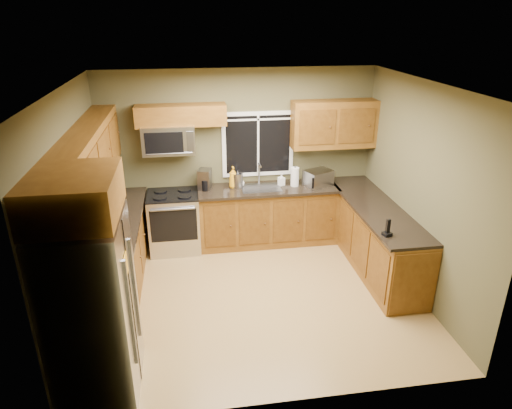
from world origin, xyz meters
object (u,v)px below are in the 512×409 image
object	(u,v)px
kettle	(238,180)
soap_bottle_c	(241,182)
range	(175,221)
cordless_phone	(387,231)
refrigerator	(92,309)
toaster_oven	(318,178)
soap_bottle_a	(233,177)
microwave	(169,139)
coffee_maker	(205,180)
paper_towel_roll	(295,177)
soap_bottle_b	(281,179)

from	to	relation	value
kettle	soap_bottle_c	distance (m)	0.08
range	kettle	xyz separation A→B (m)	(1.00, 0.08, 0.60)
cordless_phone	refrigerator	bearing A→B (deg)	-163.99
toaster_oven	soap_bottle_a	size ratio (longest dim) A/B	1.45
microwave	kettle	bearing A→B (deg)	-3.11
coffee_maker	soap_bottle_a	distance (m)	0.43
paper_towel_roll	soap_bottle_c	xyz separation A→B (m)	(-0.83, 0.09, -0.07)
range	refrigerator	bearing A→B (deg)	-103.97
microwave	soap_bottle_b	size ratio (longest dim) A/B	3.94
kettle	soap_bottle_c	xyz separation A→B (m)	(0.05, 0.04, -0.05)
microwave	soap_bottle_c	bearing A→B (deg)	-0.79
coffee_maker	range	bearing A→B (deg)	-168.40
kettle	soap_bottle_b	xyz separation A→B (m)	(0.68, -0.00, -0.03)
soap_bottle_a	soap_bottle_b	bearing A→B (deg)	-1.32
soap_bottle_b	toaster_oven	bearing A→B (deg)	-10.77
soap_bottle_b	refrigerator	bearing A→B (deg)	-129.78
microwave	soap_bottle_c	distance (m)	1.27
cordless_phone	paper_towel_roll	bearing A→B (deg)	111.14
microwave	soap_bottle_c	xyz separation A→B (m)	(1.05, -0.01, -0.71)
refrigerator	toaster_oven	xyz separation A→B (m)	(2.93, 2.74, 0.16)
soap_bottle_a	soap_bottle_c	distance (m)	0.15
toaster_oven	coffee_maker	bearing A→B (deg)	175.78
soap_bottle_c	cordless_phone	bearing A→B (deg)	-51.45
refrigerator	cordless_phone	bearing A→B (deg)	16.01
soap_bottle_a	kettle	bearing A→B (deg)	-12.59
refrigerator	coffee_maker	world-z (taller)	refrigerator
refrigerator	toaster_oven	bearing A→B (deg)	43.09
refrigerator	kettle	world-z (taller)	refrigerator
toaster_oven	soap_bottle_b	bearing A→B (deg)	169.23
microwave	coffee_maker	xyz separation A→B (m)	(0.50, -0.03, -0.65)
toaster_oven	paper_towel_roll	distance (m)	0.37
paper_towel_roll	soap_bottle_b	xyz separation A→B (m)	(-0.20, 0.05, -0.05)
range	cordless_phone	world-z (taller)	cordless_phone
refrigerator	toaster_oven	distance (m)	4.02
paper_towel_roll	soap_bottle_a	size ratio (longest dim) A/B	0.98
soap_bottle_c	soap_bottle_b	bearing A→B (deg)	-3.75
range	soap_bottle_c	size ratio (longest dim) A/B	6.23
coffee_maker	paper_towel_roll	size ratio (longest dim) A/B	0.94
coffee_maker	paper_towel_roll	distance (m)	1.39
soap_bottle_a	paper_towel_roll	bearing A→B (deg)	-4.12
range	coffee_maker	size ratio (longest dim) A/B	3.05
soap_bottle_a	cordless_phone	size ratio (longest dim) A/B	1.55
refrigerator	soap_bottle_a	bearing A→B (deg)	60.54
toaster_oven	paper_towel_roll	world-z (taller)	paper_towel_roll
microwave	toaster_oven	distance (m)	2.35
range	soap_bottle_a	xyz separation A→B (m)	(0.93, 0.10, 0.64)
refrigerator	soap_bottle_c	distance (m)	3.37
kettle	soap_bottle_b	world-z (taller)	kettle
refrigerator	coffee_maker	distance (m)	3.11
kettle	microwave	bearing A→B (deg)	176.89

